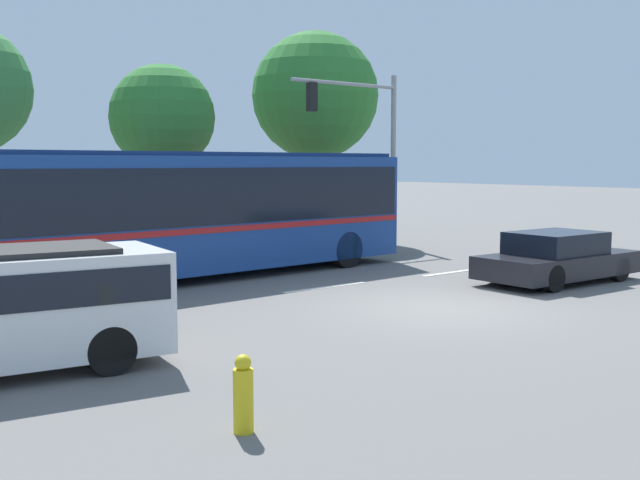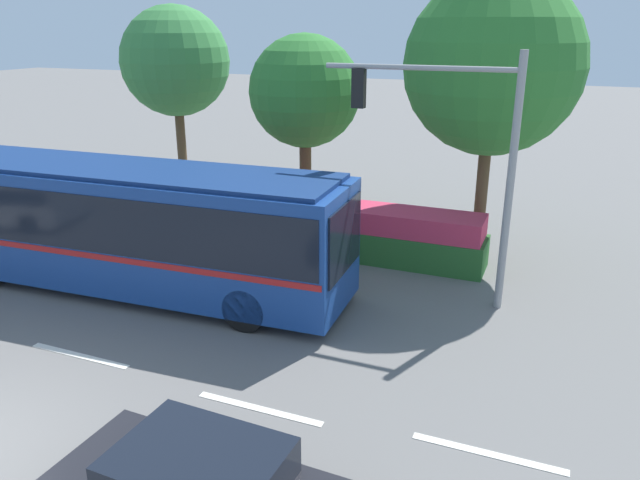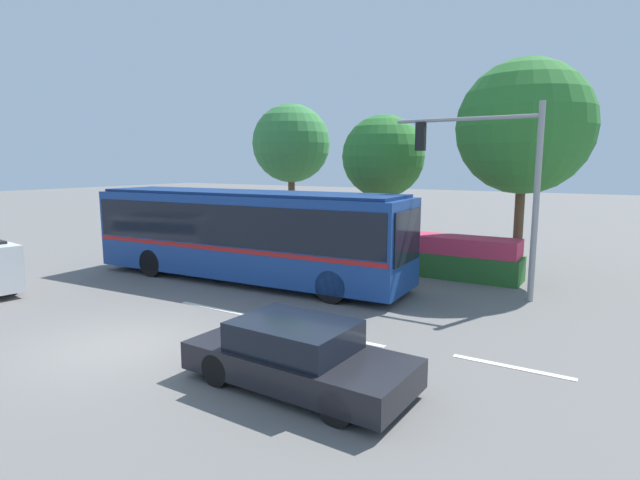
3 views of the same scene
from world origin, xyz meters
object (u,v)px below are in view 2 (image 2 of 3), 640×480
at_px(street_tree_centre, 305,92).
at_px(street_tree_right, 493,66).
at_px(street_tree_left, 175,62).
at_px(city_bus, 118,219).
at_px(traffic_light_pole, 461,144).

height_order(street_tree_centre, street_tree_right, street_tree_right).
xyz_separation_m(street_tree_centre, street_tree_right, (5.77, -0.93, 0.98)).
height_order(street_tree_left, street_tree_right, street_tree_right).
relative_size(city_bus, street_tree_right, 1.55).
bearing_deg(city_bus, street_tree_right, 31.52).
bearing_deg(street_tree_left, city_bus, -66.11).
relative_size(traffic_light_pole, street_tree_right, 0.76).
height_order(street_tree_left, street_tree_centre, street_tree_left).
xyz_separation_m(city_bus, street_tree_left, (-3.48, 7.86, 3.29)).
height_order(traffic_light_pole, street_tree_right, street_tree_right).
distance_m(traffic_light_pole, street_tree_left, 12.70).
bearing_deg(street_tree_left, street_tree_right, -11.58).
distance_m(street_tree_left, street_tree_centre, 5.99).
xyz_separation_m(traffic_light_pole, street_tree_centre, (-5.61, 4.06, 0.53)).
relative_size(street_tree_left, street_tree_centre, 1.15).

